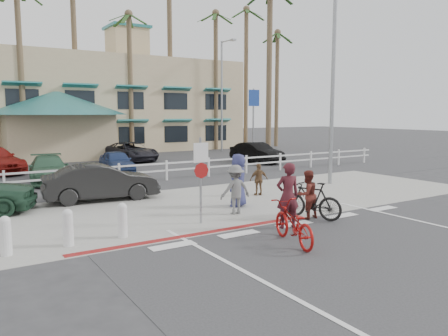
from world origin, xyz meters
TOP-DOWN VIEW (x-y plane):
  - ground at (0.00, 0.00)m, footprint 140.00×140.00m
  - bike_path at (0.00, -2.00)m, footprint 12.00×16.00m
  - sidewalk_plaza at (0.00, 4.50)m, footprint 22.00×7.00m
  - cross_street at (0.00, 8.50)m, footprint 40.00×5.00m
  - parking_lot at (0.00, 18.00)m, footprint 50.00×16.00m
  - curb_red at (-3.00, 1.20)m, footprint 7.00×0.25m
  - rail_fence at (0.50, 10.50)m, footprint 29.40×0.16m
  - building at (2.00, 31.00)m, footprint 28.00×16.00m
  - sign_post at (-2.30, 2.20)m, footprint 0.50×0.10m
  - bollard_0 at (-4.80, 2.00)m, footprint 0.26×0.26m
  - bollard_1 at (-6.20, 2.00)m, footprint 0.26×0.26m
  - bollard_2 at (-7.60, 2.00)m, footprint 0.26×0.26m
  - streetlight_0 at (6.50, 5.50)m, footprint 0.60×2.00m
  - streetlight_1 at (12.00, 24.00)m, footprint 0.60×2.00m
  - info_sign at (14.00, 22.00)m, footprint 1.20×0.16m
  - palm_3 at (-4.00, 25.00)m, footprint 4.00×4.00m
  - palm_4 at (0.00, 26.00)m, footprint 4.00×4.00m
  - palm_5 at (4.00, 25.00)m, footprint 4.00×4.00m
  - palm_6 at (8.00, 26.00)m, footprint 4.00×4.00m
  - palm_7 at (12.00, 25.00)m, footprint 4.00×4.00m
  - palm_8 at (16.00, 26.00)m, footprint 4.00×4.00m
  - palm_9 at (19.00, 25.00)m, footprint 4.00×4.00m
  - palm_11 at (11.00, 16.00)m, footprint 4.00×4.00m
  - bike_red at (-1.33, -0.85)m, footprint 1.20×2.16m
  - rider_red at (-0.43, 0.43)m, footprint 0.80×0.64m
  - bike_black at (0.96, 0.88)m, footprint 1.28×2.02m
  - rider_black at (0.84, 0.97)m, footprint 0.76×0.59m
  - pedestrian_a at (-0.72, 2.69)m, footprint 1.10×0.70m
  - pedestrian_child at (1.88, 4.89)m, footprint 0.82×0.49m
  - pedestrian_b at (0.02, 3.61)m, footprint 1.09×1.03m
  - car_white_sedan at (-3.78, 7.33)m, footprint 4.36×1.89m
  - lot_car_1 at (-4.61, 13.07)m, footprint 2.26×4.48m
  - lot_car_2 at (-0.73, 14.67)m, footprint 1.70×3.68m
  - lot_car_3 at (8.75, 14.36)m, footprint 1.81×4.23m
  - lot_car_5 at (2.00, 19.83)m, footprint 3.00×5.04m

SIDE VIEW (x-z plane):
  - ground at x=0.00m, z-range 0.00..0.00m
  - parking_lot at x=0.00m, z-range 0.00..0.01m
  - bike_path at x=0.00m, z-range 0.00..0.01m
  - cross_street at x=0.00m, z-range 0.00..0.01m
  - sidewalk_plaza at x=0.00m, z-range 0.00..0.01m
  - curb_red at x=-3.00m, z-range 0.00..0.02m
  - bollard_0 at x=-4.80m, z-range 0.00..0.95m
  - bollard_1 at x=-6.20m, z-range 0.00..0.95m
  - bollard_2 at x=-7.60m, z-range 0.00..0.95m
  - rail_fence at x=0.50m, z-range 0.00..1.00m
  - bike_red at x=-1.33m, z-range 0.00..1.07m
  - bike_black at x=0.96m, z-range 0.00..1.18m
  - lot_car_2 at x=-0.73m, z-range 0.00..1.22m
  - lot_car_1 at x=-4.61m, z-range 0.00..1.25m
  - pedestrian_child at x=1.88m, z-range 0.00..1.30m
  - lot_car_5 at x=2.00m, z-range 0.00..1.31m
  - lot_car_3 at x=8.75m, z-range 0.00..1.36m
  - car_white_sedan at x=-3.78m, z-range 0.00..1.40m
  - rider_black at x=0.84m, z-range 0.00..1.54m
  - pedestrian_a at x=-0.72m, z-range 0.00..1.63m
  - pedestrian_b at x=0.02m, z-range 0.00..1.88m
  - rider_red at x=-0.43m, z-range 0.00..1.91m
  - sign_post at x=-2.30m, z-range 0.00..2.90m
  - info_sign at x=14.00m, z-range 0.00..5.60m
  - streetlight_0 at x=6.50m, z-range 0.00..9.00m
  - streetlight_1 at x=12.00m, z-range 0.00..9.50m
  - building at x=2.00m, z-range 0.00..11.30m
  - palm_5 at x=4.00m, z-range 0.00..13.00m
  - palm_9 at x=19.00m, z-range 0.00..13.00m
  - palm_3 at x=-4.00m, z-range 0.00..14.00m
  - palm_7 at x=12.00m, z-range 0.00..14.00m
  - palm_11 at x=11.00m, z-range 0.00..14.00m
  - palm_4 at x=0.00m, z-range 0.00..15.00m
  - palm_8 at x=16.00m, z-range 0.00..15.00m
  - palm_6 at x=8.00m, z-range 0.00..17.00m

